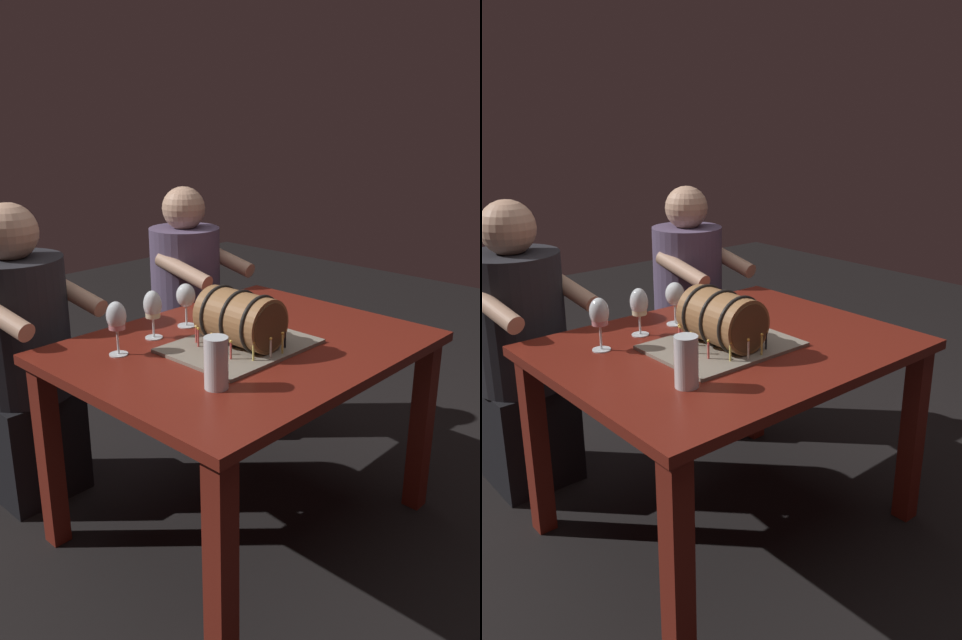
# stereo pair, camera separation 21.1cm
# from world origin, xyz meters

# --- Properties ---
(ground_plane) EXTENTS (8.00, 8.00, 0.00)m
(ground_plane) POSITION_xyz_m (0.00, 0.00, 0.00)
(ground_plane) COLOR black
(dining_table) EXTENTS (1.23, 0.98, 0.74)m
(dining_table) POSITION_xyz_m (0.00, 0.00, 0.63)
(dining_table) COLOR maroon
(dining_table) RESTS_ON ground
(barrel_cake) EXTENTS (0.48, 0.38, 0.21)m
(barrel_cake) POSITION_xyz_m (-0.04, -0.02, 0.83)
(barrel_cake) COLOR gray
(barrel_cake) RESTS_ON dining_table
(wine_glass_white) EXTENTS (0.07, 0.07, 0.18)m
(wine_glass_white) POSITION_xyz_m (-0.19, 0.27, 0.86)
(wine_glass_white) COLOR white
(wine_glass_white) RESTS_ON dining_table
(wine_glass_rose) EXTENTS (0.07, 0.07, 0.19)m
(wine_glass_rose) POSITION_xyz_m (-0.37, 0.23, 0.87)
(wine_glass_rose) COLOR white
(wine_glass_rose) RESTS_ON dining_table
(wine_glass_empty) EXTENTS (0.07, 0.07, 0.17)m
(wine_glass_empty) POSITION_xyz_m (-0.02, 0.29, 0.86)
(wine_glass_empty) COLOR white
(wine_glass_empty) RESTS_ON dining_table
(beer_pint) EXTENTS (0.07, 0.07, 0.16)m
(beer_pint) POSITION_xyz_m (-0.34, -0.20, 0.82)
(beer_pint) COLOR white
(beer_pint) RESTS_ON dining_table
(person_seated_left) EXTENTS (0.46, 0.53, 1.21)m
(person_seated_left) POSITION_xyz_m (-0.43, 0.79, 0.58)
(person_seated_left) COLOR black
(person_seated_left) RESTS_ON ground
(person_seated_right) EXTENTS (0.39, 0.48, 1.20)m
(person_seated_right) POSITION_xyz_m (0.43, 0.79, 0.55)
(person_seated_right) COLOR #372D40
(person_seated_right) RESTS_ON ground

